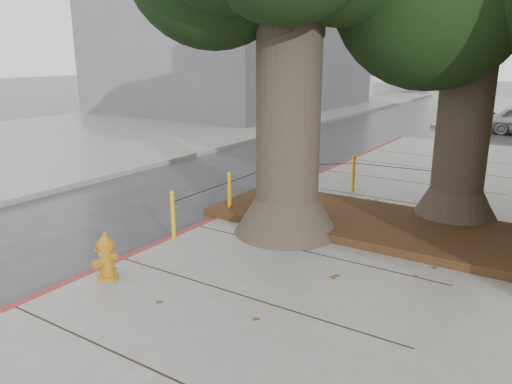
% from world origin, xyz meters
% --- Properties ---
extents(ground, '(140.00, 140.00, 0.00)m').
position_xyz_m(ground, '(0.00, 0.00, 0.00)').
color(ground, '#28282B').
rests_on(ground, ground).
extents(sidewalk_opposite, '(14.00, 60.00, 0.15)m').
position_xyz_m(sidewalk_opposite, '(-14.00, 10.00, 0.07)').
color(sidewalk_opposite, slate).
rests_on(sidewalk_opposite, ground).
extents(curb_red, '(0.14, 26.00, 0.16)m').
position_xyz_m(curb_red, '(-2.00, 2.50, 0.07)').
color(curb_red, maroon).
rests_on(curb_red, ground).
extents(planter_bed, '(6.40, 2.60, 0.16)m').
position_xyz_m(planter_bed, '(0.90, 3.90, 0.23)').
color(planter_bed, black).
rests_on(planter_bed, sidewalk_main).
extents(building_far_grey, '(12.00, 16.00, 12.00)m').
position_xyz_m(building_far_grey, '(-15.00, 22.00, 6.00)').
color(building_far_grey, slate).
rests_on(building_far_grey, ground).
extents(building_far_white, '(12.00, 18.00, 15.00)m').
position_xyz_m(building_far_white, '(-17.00, 45.00, 7.50)').
color(building_far_white, silver).
rests_on(building_far_white, ground).
extents(bollard_ring, '(3.79, 5.39, 0.95)m').
position_xyz_m(bollard_ring, '(-0.87, 4.38, 0.66)').
color(bollard_ring, gold).
rests_on(bollard_ring, sidewalk_main).
extents(fire_hydrant, '(0.40, 0.36, 0.76)m').
position_xyz_m(fire_hydrant, '(-1.58, -0.67, 0.52)').
color(fire_hydrant, '#BF7913').
rests_on(fire_hydrant, sidewalk_main).
extents(car_dark, '(1.85, 4.43, 1.28)m').
position_xyz_m(car_dark, '(-10.99, 18.03, 0.64)').
color(car_dark, black).
rests_on(car_dark, ground).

